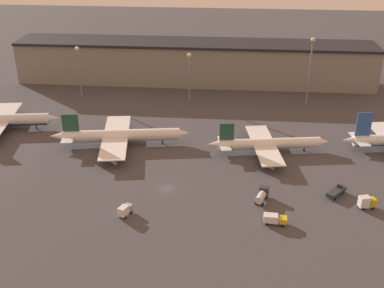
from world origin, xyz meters
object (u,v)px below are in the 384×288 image
Objects in this scene: service_vehicle_1 at (336,192)px; service_vehicle_2 at (366,202)px; airplane_1 at (120,136)px; service_vehicle_3 at (262,195)px; service_vehicle_0 at (125,210)px; airplane_0 at (1,120)px; airplane_2 at (268,144)px; service_vehicle_5 at (274,219)px.

service_vehicle_1 is 1.46× the size of service_vehicle_2.
service_vehicle_3 is at bearing -42.71° from airplane_1.
service_vehicle_0 is (11.08, -43.39, -1.82)m from airplane_1.
service_vehicle_0 is at bearing -50.55° from airplane_0.
airplane_2 reaches higher than service_vehicle_2.
service_vehicle_0 is at bearing 173.88° from service_vehicle_2.
service_vehicle_1 is at bearing -26.20° from airplane_0.
service_vehicle_0 is 0.80× the size of service_vehicle_5.
airplane_1 reaches higher than airplane_2.
airplane_0 is 8.77× the size of service_vehicle_2.
service_vehicle_3 reaches higher than service_vehicle_0.
service_vehicle_3 is at bearing 107.57° from service_vehicle_5.
service_vehicle_3 is at bearing -51.44° from service_vehicle_0.
airplane_1 is at bearing 107.98° from service_vehicle_1.
airplane_2 is 42.67m from service_vehicle_5.
service_vehicle_2 is at bearing -27.83° from airplane_0.
service_vehicle_1 is at bearing -52.82° from service_vehicle_0.
service_vehicle_0 reaches higher than service_vehicle_1.
service_vehicle_2 is (7.01, -6.14, 0.78)m from service_vehicle_1.
service_vehicle_0 is 40.25m from service_vehicle_5.
airplane_1 is at bearing 143.27° from service_vehicle_5.
airplane_2 is (51.82, -1.11, -0.44)m from airplane_1.
airplane_1 is 67.48m from service_vehicle_5.
service_vehicle_3 is (37.49, 10.83, 0.08)m from service_vehicle_0.
airplane_2 is 32.59m from service_vehicle_1.
service_vehicle_1 is 1.07× the size of service_vehicle_3.
service_vehicle_3 is (-28.86, 1.37, -0.24)m from service_vehicle_2.
airplane_2 is 31.65m from service_vehicle_3.
airplane_0 is 5.99× the size of service_vehicle_1.
service_vehicle_2 is (125.34, -43.04, -1.77)m from airplane_0.
service_vehicle_2 is 28.89m from service_vehicle_3.
airplane_0 is at bearing 165.27° from airplane_2.
service_vehicle_2 is (25.62, -32.82, -1.07)m from airplane_2.
service_vehicle_0 is 0.69× the size of service_vehicle_1.
service_vehicle_5 reaches higher than service_vehicle_1.
service_vehicle_5 is at bearing -49.32° from airplane_1.
airplane_0 is at bearing 70.77° from service_vehicle_0.
service_vehicle_3 is at bearing -104.76° from airplane_2.
service_vehicle_5 is at bearing -99.52° from airplane_2.
service_vehicle_2 is 0.79× the size of service_vehicle_5.
airplane_0 is 105.11m from service_vehicle_3.
airplane_2 reaches higher than service_vehicle_0.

